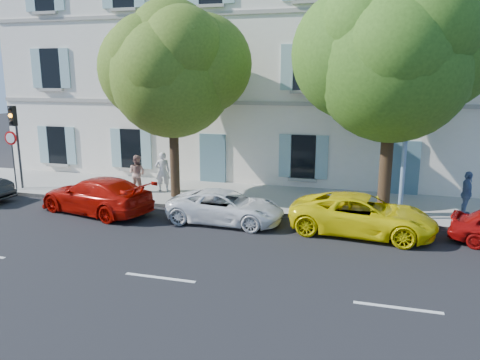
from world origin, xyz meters
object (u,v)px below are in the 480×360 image
(car_yellow_supercar, at_px, (363,215))
(road_sign, at_px, (12,148))
(tree_right, at_px, (393,63))
(pedestrian_b, at_px, (137,173))
(pedestrian_a, at_px, (163,172))
(tree_left, at_px, (172,76))
(pedestrian_c, at_px, (467,194))
(car_white_coupe, at_px, (226,207))
(traffic_light, at_px, (15,129))
(car_red_coupe, at_px, (96,195))
(street_lamp, at_px, (410,89))

(car_yellow_supercar, xyz_separation_m, road_sign, (-15.38, 1.55, 1.41))
(tree_right, bearing_deg, pedestrian_b, 175.75)
(pedestrian_a, bearing_deg, tree_left, 115.99)
(road_sign, relative_size, pedestrian_c, 1.59)
(car_white_coupe, distance_m, traffic_light, 10.89)
(tree_left, distance_m, pedestrian_c, 12.27)
(car_red_coupe, height_order, pedestrian_c, pedestrian_c)
(road_sign, bearing_deg, traffic_light, 69.95)
(car_red_coupe, relative_size, road_sign, 1.80)
(car_red_coupe, xyz_separation_m, pedestrian_b, (0.18, 3.00, 0.28))
(street_lamp, relative_size, pedestrian_b, 4.95)
(tree_right, distance_m, road_sign, 16.48)
(car_white_coupe, distance_m, pedestrian_b, 5.78)
(pedestrian_a, bearing_deg, pedestrian_c, 151.78)
(traffic_light, bearing_deg, street_lamp, -0.92)
(car_white_coupe, relative_size, pedestrian_b, 2.55)
(car_yellow_supercar, height_order, traffic_light, traffic_light)
(car_yellow_supercar, relative_size, pedestrian_c, 2.87)
(pedestrian_a, xyz_separation_m, pedestrian_b, (-1.08, -0.37, -0.06))
(traffic_light, xyz_separation_m, pedestrian_c, (18.94, 0.94, -1.90))
(tree_left, bearing_deg, tree_right, -3.06)
(car_yellow_supercar, xyz_separation_m, traffic_light, (-15.31, 1.76, 2.22))
(tree_right, relative_size, traffic_light, 2.27)
(tree_left, bearing_deg, pedestrian_a, 142.27)
(car_white_coupe, relative_size, pedestrian_c, 2.52)
(pedestrian_b, bearing_deg, traffic_light, 17.52)
(tree_left, relative_size, pedestrian_a, 4.42)
(car_yellow_supercar, bearing_deg, tree_left, 78.55)
(street_lamp, relative_size, pedestrian_c, 4.89)
(car_white_coupe, xyz_separation_m, pedestrian_b, (-5.04, 2.80, 0.39))
(car_red_coupe, relative_size, traffic_light, 1.27)
(traffic_light, relative_size, pedestrian_a, 2.12)
(road_sign, bearing_deg, tree_left, 6.62)
(car_red_coupe, height_order, pedestrian_a, pedestrian_a)
(car_yellow_supercar, xyz_separation_m, tree_right, (0.69, 1.97, 5.00))
(tree_left, height_order, pedestrian_a, tree_left)
(tree_right, bearing_deg, pedestrian_a, 173.05)
(traffic_light, distance_m, pedestrian_a, 6.92)
(car_red_coupe, distance_m, pedestrian_b, 3.01)
(tree_left, xyz_separation_m, pedestrian_c, (11.51, 0.28, -4.24))
(road_sign, bearing_deg, street_lamp, -0.20)
(tree_right, relative_size, pedestrian_a, 4.82)
(traffic_light, distance_m, pedestrian_b, 5.86)
(tree_left, xyz_separation_m, pedestrian_b, (-1.98, 0.33, -4.25))
(pedestrian_b, bearing_deg, road_sign, 19.47)
(car_white_coupe, relative_size, road_sign, 1.58)
(street_lamp, height_order, pedestrian_a, street_lamp)
(car_yellow_supercar, distance_m, pedestrian_c, 4.54)
(car_yellow_supercar, xyz_separation_m, tree_left, (-7.87, 2.42, 4.56))
(traffic_light, height_order, pedestrian_a, traffic_light)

